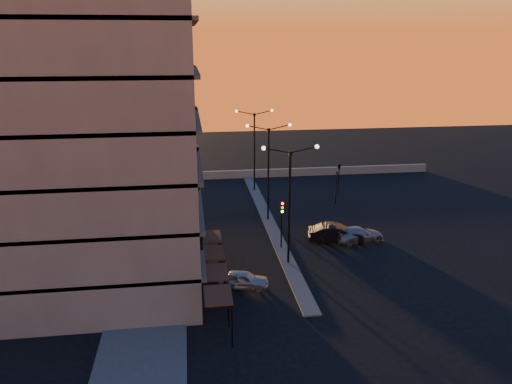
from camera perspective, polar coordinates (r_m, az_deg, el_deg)
The scene contains 14 objects.
ground at distance 39.88m, azimuth 3.69°, elevation -8.15°, with size 120.00×120.00×0.00m, color black.
sidewalk_west at distance 42.90m, azimuth -11.37°, elevation -6.50°, with size 5.00×40.00×0.12m, color #4B4B49.
median at distance 48.94m, azimuth 1.38°, elevation -3.17°, with size 1.20×36.00×0.12m, color #4B4B49.
parapet at distance 64.20m, azimuth 0.87°, elevation 2.16°, with size 44.00×0.50×1.00m, color slate.
building at distance 36.32m, azimuth -18.37°, elevation 8.21°, with size 14.35×17.08×25.00m.
streetlamp_near at distance 37.85m, azimuth 3.85°, elevation -0.46°, with size 4.32×0.32×9.51m.
streetlamp_mid at distance 47.32m, azimuth 1.43°, elevation 3.13°, with size 4.32×0.32×9.51m.
streetlamp_far at distance 56.97m, azimuth -0.19°, elevation 5.51°, with size 4.32×0.32×9.51m.
traffic_light_main at distance 41.38m, azimuth 2.98°, elevation -2.86°, with size 0.28×0.44×4.25m.
signal_east_a at distance 53.83m, azimuth 9.15°, elevation 0.59°, with size 0.13×0.16×3.60m.
signal_east_b at distance 57.64m, azimuth 9.49°, elevation 2.87°, with size 0.42×1.99×3.60m.
car_hatchback at distance 35.97m, azimuth -1.44°, elevation -9.97°, with size 1.45×3.59×1.22m, color #AAAEB2.
car_sedan at distance 44.13m, azimuth 9.12°, elevation -4.68°, with size 1.66×4.76×1.57m, color black.
car_wagon at distance 44.58m, azimuth 11.64°, elevation -4.78°, with size 1.84×4.52×1.31m, color #929499.
Camera 1 is at (-7.44, -35.34, 16.90)m, focal length 35.00 mm.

